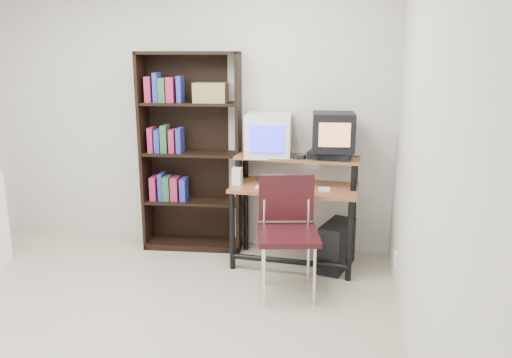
% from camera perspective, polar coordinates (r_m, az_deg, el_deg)
% --- Properties ---
extents(floor, '(4.00, 4.00, 0.01)m').
position_cam_1_polar(floor, '(3.62, -18.21, -17.79)').
color(floor, '#BEB59D').
rests_on(floor, ground).
extents(back_wall, '(4.00, 0.01, 2.60)m').
position_cam_1_polar(back_wall, '(4.95, -8.00, 7.34)').
color(back_wall, beige).
rests_on(back_wall, floor).
extents(right_wall, '(0.01, 4.00, 2.60)m').
position_cam_1_polar(right_wall, '(2.73, 18.88, 1.34)').
color(right_wall, beige).
rests_on(right_wall, floor).
extents(computer_desk, '(1.12, 0.60, 0.98)m').
position_cam_1_polar(computer_desk, '(4.45, 4.47, -1.50)').
color(computer_desk, brown).
rests_on(computer_desk, floor).
extents(crt_monitor, '(0.44, 0.44, 0.38)m').
position_cam_1_polar(crt_monitor, '(4.51, 1.45, 5.05)').
color(crt_monitor, silver).
rests_on(crt_monitor, computer_desk).
extents(vcr, '(0.39, 0.31, 0.08)m').
position_cam_1_polar(vcr, '(4.42, 8.47, 2.73)').
color(vcr, black).
rests_on(vcr, computer_desk).
extents(crt_tv, '(0.39, 0.38, 0.33)m').
position_cam_1_polar(crt_tv, '(4.38, 8.83, 5.34)').
color(crt_tv, black).
rests_on(crt_tv, vcr).
extents(cd_spindle, '(0.12, 0.12, 0.05)m').
position_cam_1_polar(cd_spindle, '(4.38, 4.97, 2.52)').
color(cd_spindle, '#26262B').
rests_on(cd_spindle, computer_desk).
extents(keyboard, '(0.51, 0.32, 0.03)m').
position_cam_1_polar(keyboard, '(4.32, 3.29, -1.12)').
color(keyboard, silver).
rests_on(keyboard, computer_desk).
extents(mousepad, '(0.23, 0.20, 0.01)m').
position_cam_1_polar(mousepad, '(4.30, 7.84, -1.48)').
color(mousepad, black).
rests_on(mousepad, computer_desk).
extents(mouse, '(0.10, 0.07, 0.03)m').
position_cam_1_polar(mouse, '(4.31, 7.79, -1.21)').
color(mouse, white).
rests_on(mouse, mousepad).
extents(desk_speaker, '(0.08, 0.08, 0.17)m').
position_cam_1_polar(desk_speaker, '(4.44, -2.15, 0.22)').
color(desk_speaker, silver).
rests_on(desk_speaker, computer_desk).
extents(pc_tower, '(0.32, 0.49, 0.42)m').
position_cam_1_polar(pc_tower, '(4.55, 9.20, -7.50)').
color(pc_tower, black).
rests_on(pc_tower, floor).
extents(school_chair, '(0.56, 0.56, 0.93)m').
position_cam_1_polar(school_chair, '(3.95, 3.59, -4.96)').
color(school_chair, black).
rests_on(school_chair, floor).
extents(bookshelf, '(0.97, 0.41, 1.90)m').
position_cam_1_polar(bookshelf, '(4.84, -7.37, 3.23)').
color(bookshelf, black).
rests_on(bookshelf, floor).
extents(wall_outlet, '(0.02, 0.08, 0.12)m').
position_cam_1_polar(wall_outlet, '(4.12, 15.65, -8.85)').
color(wall_outlet, beige).
rests_on(wall_outlet, right_wall).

